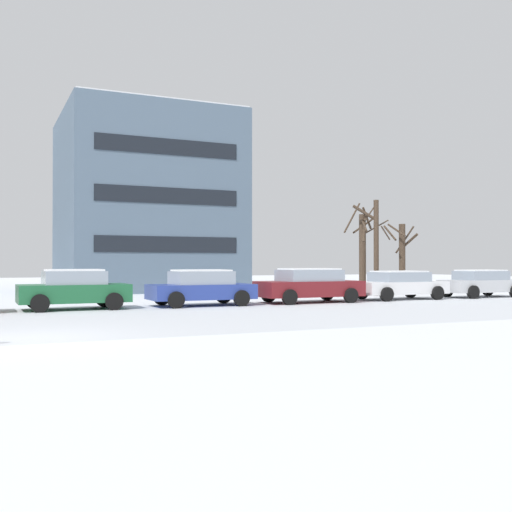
# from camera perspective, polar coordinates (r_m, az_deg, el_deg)

# --- Properties ---
(ground_plane) EXTENTS (120.00, 120.00, 0.00)m
(ground_plane) POSITION_cam_1_polar(r_m,az_deg,el_deg) (14.73, -20.18, -7.31)
(ground_plane) COLOR white
(road_surface) EXTENTS (80.00, 8.51, 0.00)m
(road_surface) POSITION_cam_1_polar(r_m,az_deg,el_deg) (17.96, -20.93, -6.09)
(road_surface) COLOR silver
(road_surface) RESTS_ON ground
(parked_car_green) EXTENTS (3.95, 2.12, 1.48)m
(parked_car_green) POSITION_cam_1_polar(r_m,az_deg,el_deg) (23.31, -16.74, -2.99)
(parked_car_green) COLOR #1E6038
(parked_car_green) RESTS_ON ground
(parked_car_blue) EXTENTS (4.17, 2.16, 1.45)m
(parked_car_blue) POSITION_cam_1_polar(r_m,az_deg,el_deg) (24.35, -5.17, -2.95)
(parked_car_blue) COLOR #283D93
(parked_car_blue) RESTS_ON ground
(parked_car_maroon) EXTENTS (4.60, 2.20, 1.48)m
(parked_car_maroon) POSITION_cam_1_polar(r_m,az_deg,el_deg) (26.30, 5.03, -2.73)
(parked_car_maroon) COLOR maroon
(parked_car_maroon) RESTS_ON ground
(parked_car_white) EXTENTS (4.47, 2.17, 1.34)m
(parked_car_white) POSITION_cam_1_polar(r_m,az_deg,el_deg) (29.15, 13.31, -2.63)
(parked_car_white) COLOR white
(parked_car_white) RESTS_ON ground
(parked_car_silver) EXTENTS (4.28, 2.02, 1.37)m
(parked_car_silver) POSITION_cam_1_polar(r_m,az_deg,el_deg) (32.28, 20.38, -2.40)
(parked_car_silver) COLOR silver
(parked_car_silver) RESTS_ON ground
(tree_far_mid) EXTENTS (1.95, 1.78, 4.99)m
(tree_far_mid) POSITION_cam_1_polar(r_m,az_deg,el_deg) (32.18, 11.11, 1.09)
(tree_far_mid) COLOR #423326
(tree_far_mid) RESTS_ON ground
(tree_far_left) EXTENTS (1.70, 1.63, 3.87)m
(tree_far_left) POSITION_cam_1_polar(r_m,az_deg,el_deg) (34.22, 13.56, 0.00)
(tree_far_left) COLOR #423326
(tree_far_left) RESTS_ON ground
(tree_far_right) EXTENTS (1.88, 1.87, 4.99)m
(tree_far_right) POSITION_cam_1_polar(r_m,az_deg,el_deg) (32.67, 9.98, 0.58)
(tree_far_right) COLOR #423326
(tree_far_right) RESTS_ON ground
(building_far_right) EXTENTS (10.24, 10.67, 11.06)m
(building_far_right) POSITION_cam_1_polar(r_m,az_deg,el_deg) (39.53, -10.37, 4.90)
(building_far_right) COLOR slate
(building_far_right) RESTS_ON ground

